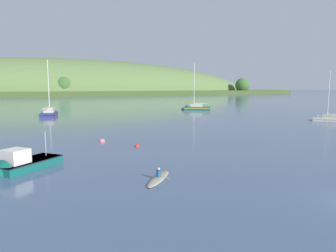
{
  "coord_description": "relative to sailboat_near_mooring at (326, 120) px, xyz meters",
  "views": [
    {
      "loc": [
        -18.15,
        -9.55,
        6.69
      ],
      "look_at": [
        0.04,
        25.03,
        1.82
      ],
      "focal_mm": 33.2,
      "sensor_mm": 36.0,
      "label": 1
    }
  ],
  "objects": [
    {
      "name": "far_shoreline_hill",
      "position": [
        -1.22,
        244.42,
        -0.12
      ],
      "size": [
        487.94,
        106.07,
        63.27
      ],
      "rotation": [
        0.0,
        0.0,
        0.03
      ],
      "color": "#3C4E24",
      "rests_on": "ground"
    },
    {
      "name": "sailboat_near_mooring",
      "position": [
        0.0,
        0.0,
        0.0
      ],
      "size": [
        5.87,
        7.58,
        10.92
      ],
      "rotation": [
        0.0,
        0.0,
        2.12
      ],
      "color": "white",
      "rests_on": "ground"
    },
    {
      "name": "mooring_buoy_midchannel",
      "position": [
        -46.35,
        -2.39,
        -0.24
      ],
      "size": [
        0.76,
        0.76,
        0.84
      ],
      "color": "#E06675",
      "rests_on": "ground"
    },
    {
      "name": "canoe_with_paddler",
      "position": [
        -47.15,
        -20.07,
        -0.15
      ],
      "size": [
        3.6,
        3.66,
        1.02
      ],
      "rotation": [
        0.0,
        0.0,
        0.8
      ],
      "color": "gray",
      "rests_on": "ground"
    },
    {
      "name": "fishing_boat_moored",
      "position": [
        -55.85,
        -12.44,
        0.09
      ],
      "size": [
        6.08,
        5.48,
        3.75
      ],
      "rotation": [
        0.0,
        0.0,
        3.81
      ],
      "color": "#0F564C",
      "rests_on": "ground"
    },
    {
      "name": "mooring_buoy_foreground",
      "position": [
        -43.71,
        -7.38,
        -0.24
      ],
      "size": [
        0.55,
        0.55,
        0.63
      ],
      "color": "red",
      "rests_on": "ground"
    },
    {
      "name": "sailboat_outer_reach",
      "position": [
        -47.44,
        38.28,
        0.19
      ],
      "size": [
        5.14,
        8.76,
        14.36
      ],
      "rotation": [
        0.0,
        0.0,
        1.3
      ],
      "color": "navy",
      "rests_on": "ground"
    },
    {
      "name": "sailboat_far_left",
      "position": [
        -6.6,
        38.87,
        0.12
      ],
      "size": [
        8.76,
        7.37,
        14.96
      ],
      "rotation": [
        0.0,
        0.0,
        2.52
      ],
      "color": "#0F564C",
      "rests_on": "ground"
    }
  ]
}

